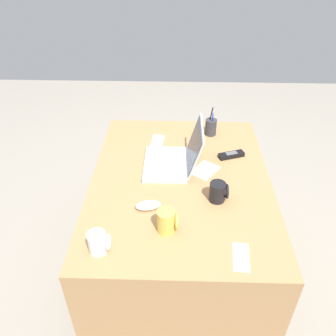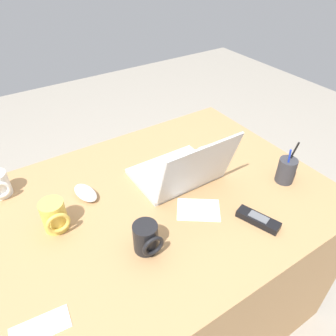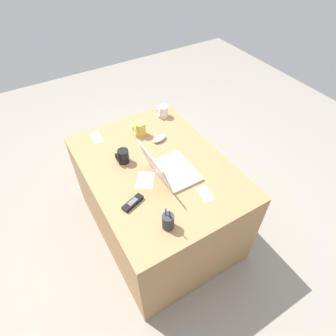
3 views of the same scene
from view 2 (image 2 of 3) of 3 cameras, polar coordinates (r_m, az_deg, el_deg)
ground_plane at (r=1.72m, az=-1.08°, el=-23.19°), size 6.00×6.00×0.00m
desk at (r=1.42m, az=-1.26°, el=-16.05°), size 1.22×0.91×0.72m
laptop at (r=1.18m, az=2.47°, el=-0.60°), size 0.31×0.30×0.24m
computer_mouse at (r=1.18m, az=-14.64°, el=-4.35°), size 0.08×0.12×0.04m
coffee_mug_tall at (r=0.96m, az=-3.93°, el=-12.50°), size 0.08×0.09×0.10m
coffee_mug_spare at (r=1.07m, az=-19.79°, el=-8.17°), size 0.08×0.09×0.11m
cordless_phone at (r=1.09m, az=15.93°, el=-8.92°), size 0.09×0.15×0.03m
pen_holder at (r=1.27m, az=20.55°, el=-0.39°), size 0.07×0.07×0.17m
paper_note_near_laptop at (r=1.41m, az=8.33°, el=3.57°), size 0.13×0.08×0.00m
paper_note_left at (r=1.10m, az=5.50°, el=-7.49°), size 0.18×0.17×0.00m
paper_note_right at (r=0.92m, az=-22.04°, el=-25.15°), size 0.15×0.08×0.00m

